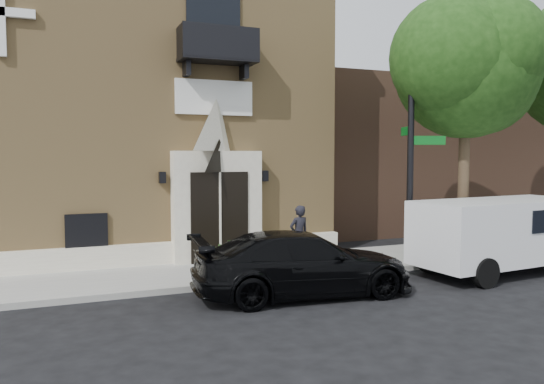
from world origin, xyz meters
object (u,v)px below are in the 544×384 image
at_px(cargo_van, 504,232).
at_px(pedestrian_near, 299,235).
at_px(fire_hydrant, 490,244).
at_px(street_sign, 411,144).
at_px(black_sedan, 303,264).
at_px(dumpster, 454,235).

relative_size(cargo_van, pedestrian_near, 3.06).
bearing_deg(fire_hydrant, street_sign, 176.47).
relative_size(black_sedan, dumpster, 2.47).
distance_m(black_sedan, dumpster, 6.22).
height_order(cargo_van, fire_hydrant, cargo_van).
distance_m(cargo_van, dumpster, 1.85).
relative_size(fire_hydrant, dumpster, 0.38).
distance_m(black_sedan, cargo_van, 6.09).
bearing_deg(black_sedan, cargo_van, -84.66).
bearing_deg(street_sign, pedestrian_near, -176.30).
height_order(cargo_van, dumpster, cargo_van).
bearing_deg(dumpster, pedestrian_near, 179.53).
relative_size(street_sign, fire_hydrant, 8.59).
bearing_deg(dumpster, cargo_van, -77.63).
xyz_separation_m(black_sedan, cargo_van, (6.08, 0.03, 0.39)).
bearing_deg(cargo_van, dumpster, 89.60).
bearing_deg(fire_hydrant, black_sedan, -168.36).
height_order(black_sedan, dumpster, black_sedan).
xyz_separation_m(dumpster, pedestrian_near, (-4.85, 0.72, 0.19)).
xyz_separation_m(street_sign, fire_hydrant, (2.82, -0.17, -3.02)).
bearing_deg(pedestrian_near, black_sedan, 57.17).
distance_m(cargo_van, fire_hydrant, 1.77).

